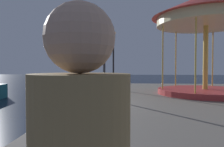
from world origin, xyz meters
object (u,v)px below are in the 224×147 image
lamp_post_far_end (113,49)px  bollard_south (94,91)px  bollard_north (82,98)px  carousel (206,19)px  lamp_post_mid_promenade (104,43)px

lamp_post_far_end → bollard_south: 3.99m
bollard_south → bollard_north: (-0.03, -3.07, 0.00)m
carousel → bollard_north: carousel is taller
lamp_post_mid_promenade → bollard_south: 3.25m
lamp_post_mid_promenade → lamp_post_far_end: bearing=88.3°
lamp_post_far_end → bollard_south: lamp_post_far_end is taller
carousel → lamp_post_far_end: (-5.56, 2.33, -1.53)m
lamp_post_far_end → bollard_south: size_ratio=10.45×
carousel → bollard_north: 8.54m
lamp_post_mid_promenade → lamp_post_far_end: 4.58m
lamp_post_far_end → lamp_post_mid_promenade: bearing=-91.7°
lamp_post_mid_promenade → lamp_post_far_end: size_ratio=0.97×
bollard_south → bollard_north: 3.07m
lamp_post_far_end → bollard_south: bearing=-108.5°
bollard_south → bollard_north: same height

